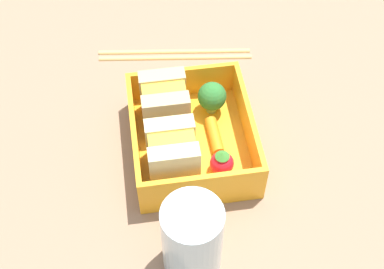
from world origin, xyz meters
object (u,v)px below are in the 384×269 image
object	(u,v)px
strawberry_far_left	(222,163)
drinking_glass	(192,239)
sandwich_center_left	(165,105)
chopstick_pair	(173,54)
sandwich_left	(172,154)
carrot_stick_far_left	(215,136)
broccoli_floret	(212,97)

from	to	relation	value
strawberry_far_left	drinking_glass	xyz separation A→B (cm)	(-9.98, 4.88, 2.24)
sandwich_center_left	chopstick_pair	xyz separation A→B (cm)	(12.57, -2.51, -4.03)
sandwich_left	carrot_stick_far_left	world-z (taller)	sandwich_left
drinking_glass	broccoli_floret	bearing A→B (deg)	-15.52
strawberry_far_left	carrot_stick_far_left	xyz separation A→B (cm)	(4.44, 0.01, -0.81)
carrot_stick_far_left	chopstick_pair	distance (cm)	16.62
sandwich_left	carrot_stick_far_left	xyz separation A→B (cm)	(3.62, -5.49, -2.48)
sandwich_center_left	drinking_glass	bearing A→B (deg)	-178.05
sandwich_left	drinking_glass	size ratio (longest dim) A/B	0.64
sandwich_center_left	carrot_stick_far_left	distance (cm)	7.07
strawberry_far_left	drinking_glass	world-z (taller)	drinking_glass
strawberry_far_left	broccoli_floret	xyz separation A→B (cm)	(9.07, -0.41, 1.03)
strawberry_far_left	broccoli_floret	world-z (taller)	broccoli_floret
broccoli_floret	sandwich_center_left	bearing A→B (deg)	98.91
sandwich_center_left	chopstick_pair	distance (cm)	13.44
chopstick_pair	drinking_glass	distance (cm)	31.10
broccoli_floret	chopstick_pair	world-z (taller)	broccoli_floret
sandwich_left	drinking_glass	bearing A→B (deg)	-176.73
drinking_glass	sandwich_center_left	bearing A→B (deg)	1.95
strawberry_far_left	carrot_stick_far_left	world-z (taller)	strawberry_far_left
chopstick_pair	sandwich_left	bearing A→B (deg)	172.81
sandwich_left	chopstick_pair	world-z (taller)	sandwich_left
broccoli_floret	chopstick_pair	distance (cm)	12.60
strawberry_far_left	chopstick_pair	distance (cm)	21.07
carrot_stick_far_left	drinking_glass	xyz separation A→B (cm)	(-14.43, 4.87, 3.05)
strawberry_far_left	sandwich_left	bearing A→B (deg)	81.47
carrot_stick_far_left	sandwich_left	bearing A→B (deg)	123.40
strawberry_far_left	drinking_glass	bearing A→B (deg)	153.93
carrot_stick_far_left	chopstick_pair	bearing A→B (deg)	10.38
strawberry_far_left	chopstick_pair	xyz separation A→B (cm)	(20.72, 2.99, -2.36)
carrot_stick_far_left	broccoli_floret	xyz separation A→B (cm)	(4.63, -0.42, 1.84)
strawberry_far_left	chopstick_pair	size ratio (longest dim) A/B	0.16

